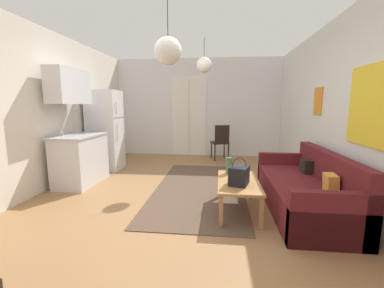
{
  "coord_description": "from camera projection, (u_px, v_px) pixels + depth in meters",
  "views": [
    {
      "loc": [
        0.62,
        -3.41,
        1.44
      ],
      "look_at": [
        0.11,
        1.16,
        0.7
      ],
      "focal_mm": 23.26,
      "sensor_mm": 36.0,
      "label": 1
    }
  ],
  "objects": [
    {
      "name": "wall_left",
      "position": [
        20.0,
        111.0,
        3.69
      ],
      "size": [
        0.12,
        7.41,
        2.69
      ],
      "color": "silver",
      "rests_on": "ground_plane"
    },
    {
      "name": "refrigerator",
      "position": [
        105.0,
        131.0,
        5.47
      ],
      "size": [
        0.67,
        0.58,
        1.74
      ],
      "color": "white",
      "rests_on": "ground_plane"
    },
    {
      "name": "kitchen_counter",
      "position": [
        78.0,
        141.0,
        4.48
      ],
      "size": [
        0.6,
        1.06,
        2.05
      ],
      "color": "silver",
      "rests_on": "ground_plane"
    },
    {
      "name": "wall_back",
      "position": [
        198.0,
        108.0,
        7.02
      ],
      "size": [
        4.75,
        0.13,
        2.69
      ],
      "color": "silver",
      "rests_on": "ground_plane"
    },
    {
      "name": "bamboo_vase",
      "position": [
        229.0,
        165.0,
        3.69
      ],
      "size": [
        0.1,
        0.1,
        0.46
      ],
      "color": "#47704C",
      "rests_on": "coffee_table"
    },
    {
      "name": "handbag",
      "position": [
        239.0,
        175.0,
        3.18
      ],
      "size": [
        0.29,
        0.33,
        0.35
      ],
      "color": "black",
      "rests_on": "coffee_table"
    },
    {
      "name": "pendant_lamp_far",
      "position": [
        204.0,
        65.0,
        4.77
      ],
      "size": [
        0.3,
        0.3,
        0.65
      ],
      "color": "black"
    },
    {
      "name": "coffee_table",
      "position": [
        238.0,
        185.0,
        3.35
      ],
      "size": [
        0.54,
        1.05,
        0.42
      ],
      "color": "#A87542",
      "rests_on": "ground_plane"
    },
    {
      "name": "wall_right",
      "position": [
        354.0,
        112.0,
        3.17
      ],
      "size": [
        0.12,
        7.41,
        2.69
      ],
      "color": "silver",
      "rests_on": "ground_plane"
    },
    {
      "name": "pendant_lamp_near",
      "position": [
        168.0,
        51.0,
        2.58
      ],
      "size": [
        0.29,
        0.29,
        0.85
      ],
      "color": "black"
    },
    {
      "name": "accent_chair",
      "position": [
        221.0,
        141.0,
        6.46
      ],
      "size": [
        0.52,
        0.51,
        0.92
      ],
      "rotation": [
        0.0,
        0.0,
        3.44
      ],
      "color": "black",
      "rests_on": "ground_plane"
    },
    {
      "name": "area_rug",
      "position": [
        200.0,
        188.0,
        4.31
      ],
      "size": [
        1.48,
        3.14,
        0.01
      ],
      "primitive_type": "cube",
      "color": "brown",
      "rests_on": "ground_plane"
    },
    {
      "name": "ground_plane",
      "position": [
        176.0,
        207.0,
        3.65
      ],
      "size": [
        5.15,
        7.81,
        0.1
      ],
      "primitive_type": "cube",
      "color": "#996D44"
    },
    {
      "name": "couch",
      "position": [
        307.0,
        191.0,
        3.41
      ],
      "size": [
        0.85,
        2.06,
        0.8
      ],
      "color": "#5B191E",
      "rests_on": "ground_plane"
    }
  ]
}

